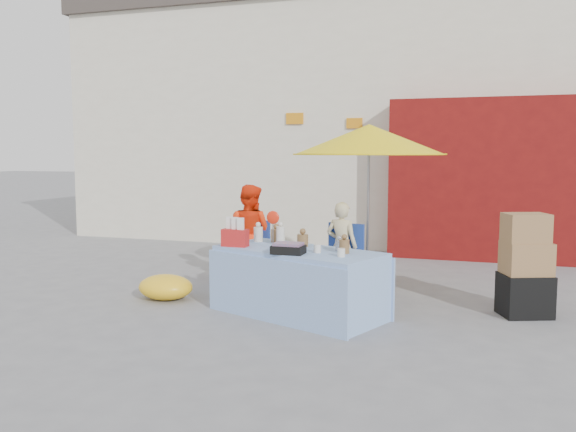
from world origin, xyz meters
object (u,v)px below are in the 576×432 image
(vendor_beige, at_px, (342,246))
(umbrella, at_px, (369,140))
(vendor_orange, at_px, (249,234))
(box_stack, at_px, (525,269))
(market_table, at_px, (298,281))
(chair_right, at_px, (339,272))
(chair_left, at_px, (246,267))

(vendor_beige, bearing_deg, umbrella, -142.56)
(vendor_orange, bearing_deg, umbrella, -163.59)
(box_stack, bearing_deg, vendor_beige, 164.98)
(market_table, bearing_deg, vendor_orange, 151.35)
(market_table, height_order, umbrella, umbrella)
(chair_right, bearing_deg, market_table, -88.03)
(chair_right, bearing_deg, vendor_orange, -175.25)
(market_table, relative_size, vendor_beige, 1.81)
(umbrella, height_order, box_stack, umbrella)
(umbrella, bearing_deg, box_stack, -21.51)
(umbrella, relative_size, box_stack, 1.90)
(box_stack, bearing_deg, chair_right, 168.38)
(chair_right, bearing_deg, umbrella, 54.65)
(chair_left, height_order, chair_right, same)
(market_table, xyz_separation_m, vendor_orange, (-1.07, 1.29, 0.30))
(market_table, relative_size, chair_right, 2.40)
(chair_left, bearing_deg, box_stack, 3.49)
(chair_left, xyz_separation_m, umbrella, (1.55, 0.28, 1.64))
(chair_left, bearing_deg, vendor_orange, 102.15)
(vendor_beige, height_order, umbrella, umbrella)
(vendor_orange, height_order, box_stack, vendor_orange)
(vendor_beige, distance_m, box_stack, 2.21)
(market_table, distance_m, vendor_beige, 1.31)
(vendor_beige, bearing_deg, vendor_orange, 10.88)
(umbrella, xyz_separation_m, box_stack, (1.83, -0.72, -1.38))
(box_stack, bearing_deg, chair_left, 172.61)
(chair_right, relative_size, vendor_beige, 0.75)
(vendor_beige, xyz_separation_m, umbrella, (0.30, 0.15, 1.33))
(market_table, distance_m, umbrella, 2.15)
(umbrella, bearing_deg, vendor_orange, -174.47)
(chair_left, xyz_separation_m, vendor_beige, (1.25, 0.13, 0.31))
(chair_left, height_order, umbrella, umbrella)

